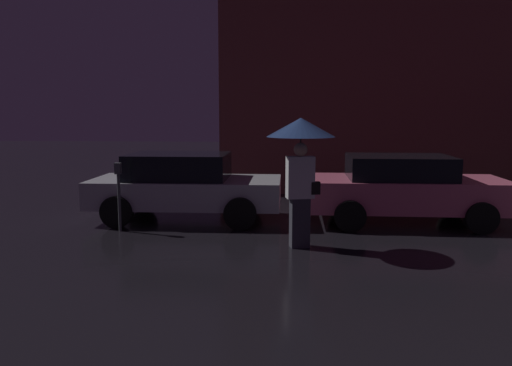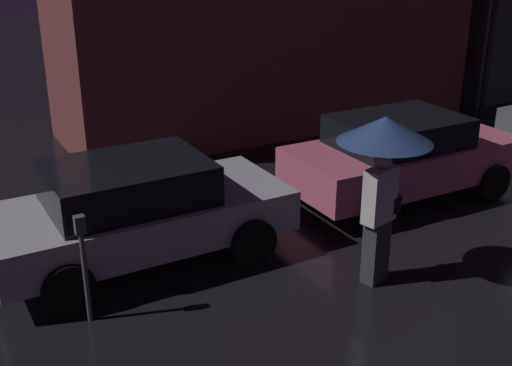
{
  "view_description": "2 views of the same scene",
  "coord_description": "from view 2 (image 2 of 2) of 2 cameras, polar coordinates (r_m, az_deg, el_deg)",
  "views": [
    {
      "loc": [
        -6.47,
        -9.25,
        2.36
      ],
      "look_at": [
        -7.17,
        0.22,
        1.0
      ],
      "focal_mm": 35.0,
      "sensor_mm": 36.0,
      "label": 1
    },
    {
      "loc": [
        -11.33,
        -6.42,
        4.36
      ],
      "look_at": [
        -7.53,
        0.4,
        1.26
      ],
      "focal_mm": 45.0,
      "sensor_mm": 36.0,
      "label": 2
    }
  ],
  "objects": [
    {
      "name": "street_lamp_near",
      "position": [
        15.93,
        20.56,
        14.77
      ],
      "size": [
        0.41,
        0.41,
        4.03
      ],
      "color": "black",
      "rests_on": "ground"
    },
    {
      "name": "parked_car_pink",
      "position": [
        11.26,
        12.85,
        2.45
      ],
      "size": [
        4.09,
        1.97,
        1.44
      ],
      "rotation": [
        0.0,
        0.0,
        -0.01
      ],
      "color": "#DB6684",
      "rests_on": "ground"
    },
    {
      "name": "pedestrian_with_umbrella",
      "position": [
        8.04,
        11.27,
        2.7
      ],
      "size": [
        1.18,
        1.18,
        2.26
      ],
      "rotation": [
        0.0,
        0.0,
        0.25
      ],
      "color": "#383842",
      "rests_on": "ground"
    },
    {
      "name": "parking_meter",
      "position": [
        7.68,
        -15.08,
        -6.43
      ],
      "size": [
        0.12,
        0.1,
        1.37
      ],
      "color": "#4C5154",
      "rests_on": "ground"
    },
    {
      "name": "parked_car_silver",
      "position": [
        8.99,
        -10.45,
        -2.3
      ],
      "size": [
        4.11,
        1.99,
        1.46
      ],
      "rotation": [
        0.0,
        0.0,
        0.01
      ],
      "color": "#B7B7BF",
      "rests_on": "ground"
    }
  ]
}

